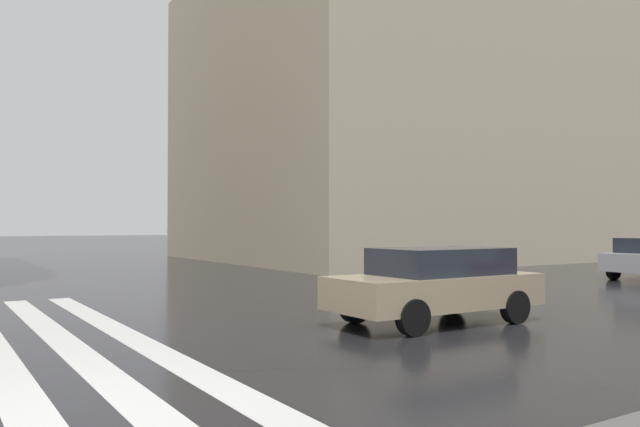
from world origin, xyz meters
The scene contains 3 objects.
ground_plane centered at (0.00, 0.00, 0.00)m, with size 220.00×220.00×0.00m, color black.
haussmann_block_corner centered at (21.29, -21.79, 9.06)m, with size 17.57×21.60×18.49m.
car_champagne centered at (2.50, -6.84, 0.76)m, with size 1.85×4.10×1.41m.
Camera 1 is at (-6.26, 1.32, 1.84)m, focal length 35.16 mm.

